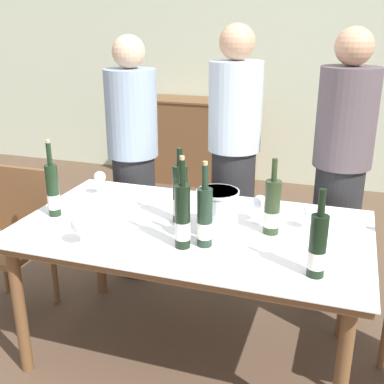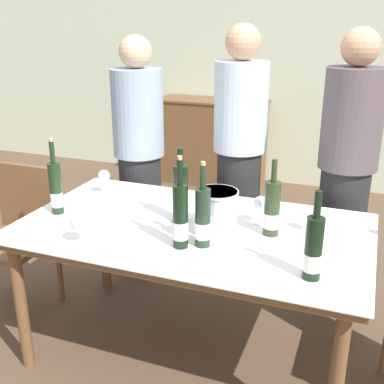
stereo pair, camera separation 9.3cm
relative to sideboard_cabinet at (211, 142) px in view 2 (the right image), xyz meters
The scene contains 19 objects.
ground_plane 2.93m from the sideboard_cabinet, 73.27° to the right, with size 12.00×12.00×0.00m, color brown.
back_wall 1.30m from the sideboard_cabinet, 19.19° to the left, with size 8.00×0.10×2.80m.
sideboard_cabinet is the anchor object (origin of this frame).
dining_table 2.90m from the sideboard_cabinet, 73.27° to the right, with size 1.70×0.99×0.74m.
ice_bucket 2.99m from the sideboard_cabinet, 70.93° to the right, with size 0.20×0.20×0.21m.
wine_bottle_0 2.87m from the sideboard_cabinet, 74.49° to the right, with size 0.08×0.08×0.38m.
wine_bottle_1 3.42m from the sideboard_cabinet, 64.78° to the right, with size 0.07×0.07×0.36m.
wine_bottle_2 2.89m from the sideboard_cabinet, 87.70° to the right, with size 0.06×0.06×0.40m.
wine_bottle_3 3.15m from the sideboard_cabinet, 73.91° to the right, with size 0.07×0.07×0.42m.
wine_bottle_4 3.13m from the sideboard_cabinet, 72.13° to the right, with size 0.07×0.07×0.39m.
wine_bottle_5 3.01m from the sideboard_cabinet, 66.02° to the right, with size 0.08×0.08×0.37m.
wine_glass_0 2.88m from the sideboard_cabinet, 66.56° to the right, with size 0.07×0.07×0.14m.
wine_glass_1 3.17m from the sideboard_cabinet, 82.21° to the right, with size 0.09×0.09×0.14m.
wine_glass_2 2.55m from the sideboard_cabinet, 85.61° to the right, with size 0.08×0.08×0.14m.
wine_glass_3 2.99m from the sideboard_cabinet, 62.28° to the right, with size 0.07×0.07×0.13m.
chair_left_end 2.71m from the sideboard_cabinet, 96.64° to the right, with size 0.42×0.42×0.87m.
person_host 2.08m from the sideboard_cabinet, 84.87° to the right, with size 0.33×0.33×1.61m.
person_guest_left 2.14m from the sideboard_cabinet, 66.53° to the right, with size 0.33×0.33×1.67m.
person_guest_right 2.55m from the sideboard_cabinet, 53.63° to the right, with size 0.33×0.33×1.66m.
Camera 2 is at (0.77, -2.01, 1.69)m, focal length 45.00 mm.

